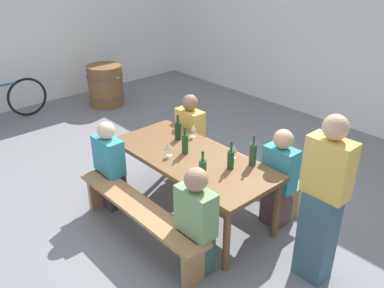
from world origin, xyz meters
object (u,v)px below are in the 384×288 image
object	(u,v)px
bench_far	(236,166)
wine_glass_1	(234,149)
seated_guest_far_0	(190,138)
wine_bottle_2	(185,143)
wine_bottle_0	(203,170)
wine_bottle_1	(253,154)
seated_guest_far_1	(279,180)
wine_barrel	(106,85)
wine_bottle_3	(178,130)
wine_glass_2	(193,128)
tasting_table	(192,162)
standing_host	(322,204)
seated_guest_near_1	(196,224)
wine_bottle_4	(231,159)
seated_guest_near_0	(110,167)
wine_glass_0	(169,146)
bench_near	(139,213)

from	to	relation	value
bench_far	wine_glass_1	xyz separation A→B (m)	(0.33, -0.43, 0.51)
bench_far	seated_guest_far_0	bearing A→B (deg)	-167.77
seated_guest_far_0	wine_bottle_2	bearing A→B (deg)	44.48
wine_bottle_0	bench_far	bearing A→B (deg)	114.28
wine_bottle_1	seated_guest_far_1	bearing A→B (deg)	53.32
wine_glass_1	wine_barrel	distance (m)	4.21
wine_bottle_0	wine_bottle_2	distance (m)	0.62
wine_bottle_3	wine_glass_2	distance (m)	0.19
tasting_table	standing_host	bearing A→B (deg)	7.36
wine_bottle_0	wine_glass_1	distance (m)	0.59
tasting_table	seated_guest_near_1	xyz separation A→B (m)	(0.70, -0.59, -0.14)
seated_guest_far_0	wine_bottle_4	bearing A→B (deg)	67.86
wine_bottle_2	seated_guest_near_1	distance (m)	1.05
wine_bottle_4	seated_guest_near_0	world-z (taller)	seated_guest_near_0
wine_bottle_3	wine_glass_0	bearing A→B (deg)	-52.84
wine_bottle_0	wine_bottle_1	world-z (taller)	wine_bottle_1
bench_near	wine_glass_1	size ratio (longest dim) A/B	11.78
tasting_table	seated_guest_near_1	world-z (taller)	seated_guest_near_1
bench_near	seated_guest_near_0	distance (m)	0.81
wine_bottle_3	seated_guest_far_1	size ratio (longest dim) A/B	0.27
bench_far	wine_glass_1	size ratio (longest dim) A/B	11.78
wine_bottle_1	wine_glass_0	distance (m)	0.90
wine_bottle_1	wine_bottle_4	distance (m)	0.25
wine_bottle_1	wine_glass_0	bearing A→B (deg)	-144.92
wine_bottle_2	wine_glass_2	world-z (taller)	wine_bottle_2
seated_guest_near_1	wine_bottle_2	bearing A→B (deg)	54.46
bench_far	wine_bottle_0	bearing A→B (deg)	-65.72
seated_guest_far_1	wine_barrel	xyz separation A→B (m)	(-4.51, 0.56, -0.16)
seated_guest_near_0	standing_host	world-z (taller)	standing_host
wine_bottle_3	wine_glass_0	world-z (taller)	wine_bottle_3
tasting_table	wine_bottle_1	world-z (taller)	wine_bottle_1
wine_glass_0	seated_guest_near_1	size ratio (longest dim) A/B	0.15
wine_bottle_3	seated_guest_near_1	size ratio (longest dim) A/B	0.28
seated_guest_far_1	wine_glass_2	bearing A→B (deg)	-77.34
tasting_table	wine_bottle_2	xyz separation A→B (m)	(-0.11, -0.01, 0.20)
wine_glass_2	seated_guest_far_1	bearing A→B (deg)	12.66
wine_glass_0	seated_guest_near_1	xyz separation A→B (m)	(0.88, -0.41, -0.33)
seated_guest_near_1	standing_host	size ratio (longest dim) A/B	0.68
bench_far	wine_glass_2	distance (m)	0.74
bench_near	standing_host	size ratio (longest dim) A/B	1.14
wine_bottle_3	seated_guest_near_0	distance (m)	0.90
wine_bottle_2	wine_bottle_3	xyz separation A→B (m)	(-0.32, 0.17, -0.00)
seated_guest_near_0	bench_far	bearing A→B (deg)	-30.35
tasting_table	wine_bottle_3	distance (m)	0.50
seated_guest_near_0	wine_bottle_0	bearing A→B (deg)	-75.65
seated_guest_far_1	wine_glass_0	bearing A→B (deg)	-50.31
bench_near	wine_glass_0	distance (m)	0.78
seated_guest_far_0	seated_guest_far_1	xyz separation A→B (m)	(1.44, -0.00, 0.01)
wine_glass_0	standing_host	world-z (taller)	standing_host
wine_bottle_2	wine_glass_2	bearing A→B (deg)	125.38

